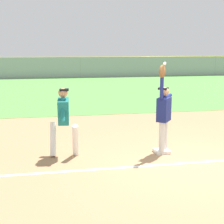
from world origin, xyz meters
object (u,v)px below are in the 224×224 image
parked_car_silver (153,67)px  runner (64,117)px  parked_car_black (96,68)px  parked_car_red (35,68)px  first_base (162,151)px  fielder (164,111)px  baseball (165,64)px

parked_car_silver → runner: bearing=-114.8°
runner → parked_car_black: runner is taller
runner → parked_car_red: 26.71m
first_base → fielder: bearing=-92.1°
parked_car_black → parked_car_silver: bearing=-0.6°
fielder → parked_car_silver: bearing=-69.7°
fielder → runner: size_ratio=1.33×
parked_car_black → baseball: bearing=-100.8°
parked_car_red → first_base: bearing=-86.9°
parked_car_black → runner: bearing=-106.2°
fielder → parked_car_silver: (8.46, 26.67, -0.45)m
parked_car_red → parked_car_black: 6.10m
parked_car_red → parked_car_black: (6.04, -0.85, 0.00)m
baseball → parked_car_red: size_ratio=0.02×
parked_car_black → parked_car_silver: same height
baseball → parked_car_silver: baseball is taller
first_base → runner: size_ratio=0.22×
parked_car_black → first_base: bearing=-100.7°
fielder → parked_car_black: size_ratio=0.50×
runner → first_base: bearing=0.7°
baseball → parked_car_black: 26.45m
fielder → parked_car_red: fielder is taller
runner → baseball: (2.41, -0.48, 1.31)m
parked_car_black → parked_car_silver: (6.24, 0.58, 0.00)m
first_base → runner: 2.68m
parked_car_red → fielder: bearing=-86.9°
first_base → parked_car_black: parked_car_black is taller
parked_car_silver → fielder: bearing=-109.9°
baseball → first_base: bearing=72.8°
parked_car_silver → baseball: bearing=-109.9°
parked_car_red → parked_car_silver: (12.28, -0.28, 0.00)m
first_base → runner: runner is taller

